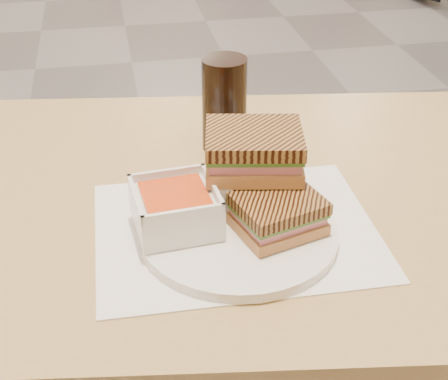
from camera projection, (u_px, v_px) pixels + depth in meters
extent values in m
cube|color=tan|center=(188.00, 201.00, 0.98)|extent=(1.29, 0.86, 0.03)
cylinder|color=tan|center=(440.00, 262.00, 1.45)|extent=(0.06, 0.06, 0.72)
cube|color=white|center=(236.00, 230.00, 0.89)|extent=(0.38, 0.30, 0.00)
cylinder|color=white|center=(239.00, 233.00, 0.87)|extent=(0.26, 0.26, 0.01)
cube|color=white|center=(176.00, 211.00, 0.86)|extent=(0.12, 0.12, 0.04)
cube|color=#E04D1C|center=(175.00, 195.00, 0.85)|extent=(0.09, 0.09, 0.01)
cube|color=white|center=(213.00, 187.00, 0.86)|extent=(0.02, 0.11, 0.01)
cube|color=white|center=(136.00, 199.00, 0.83)|extent=(0.02, 0.11, 0.01)
cube|color=white|center=(167.00, 174.00, 0.88)|extent=(0.11, 0.02, 0.01)
cube|color=white|center=(184.00, 214.00, 0.80)|extent=(0.11, 0.02, 0.01)
cube|color=#B98246|center=(277.00, 224.00, 0.86)|extent=(0.13, 0.12, 0.02)
cube|color=#CB7987|center=(278.00, 215.00, 0.85)|extent=(0.12, 0.11, 0.01)
cube|color=#386B23|center=(278.00, 210.00, 0.85)|extent=(0.13, 0.11, 0.01)
cube|color=brown|center=(279.00, 203.00, 0.84)|extent=(0.13, 0.12, 0.02)
cube|color=#B98246|center=(253.00, 163.00, 0.89)|extent=(0.15, 0.13, 0.02)
cube|color=#CB7987|center=(254.00, 152.00, 0.88)|extent=(0.14, 0.12, 0.01)
cube|color=#386B23|center=(254.00, 146.00, 0.88)|extent=(0.14, 0.12, 0.01)
cube|color=brown|center=(254.00, 138.00, 0.87)|extent=(0.15, 0.13, 0.02)
cylinder|color=black|center=(224.00, 104.00, 1.05)|extent=(0.07, 0.07, 0.15)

